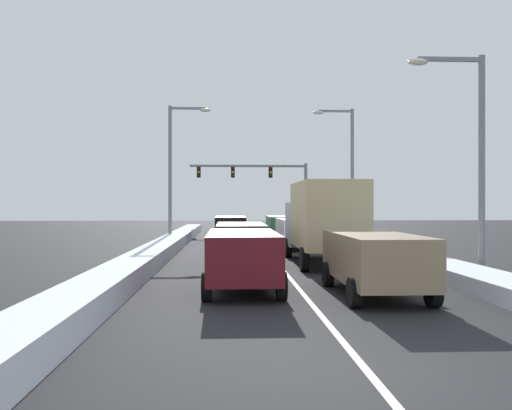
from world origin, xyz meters
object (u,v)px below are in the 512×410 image
suv_black_center_lane_fourth (230,227)px  street_lamp_left_mid (176,162)px  traffic_light_gantry (265,180)px  suv_charcoal_center_lane_second (241,240)px  box_truck_right_lane_second (323,218)px  sedan_red_center_lane_third (233,237)px  street_lamp_right_mid (347,163)px  suv_tan_right_lane_nearest (375,258)px  suv_white_right_lane_third (297,231)px  street_lamp_right_near (471,143)px  suv_maroon_center_lane_nearest (243,255)px  suv_green_right_lane_fourth (282,226)px

suv_black_center_lane_fourth → street_lamp_left_mid: size_ratio=0.57×
traffic_light_gantry → suv_charcoal_center_lane_second: bearing=-96.0°
box_truck_right_lane_second → sedan_red_center_lane_third: box_truck_right_lane_second is taller
box_truck_right_lane_second → suv_black_center_lane_fourth: (-3.78, 13.55, -0.88)m
suv_black_center_lane_fourth → street_lamp_left_mid: (-3.44, -1.68, 4.13)m
traffic_light_gantry → street_lamp_right_mid: street_lamp_right_mid is taller
suv_tan_right_lane_nearest → suv_white_right_lane_third: size_ratio=1.00×
suv_charcoal_center_lane_second → sedan_red_center_lane_third: suv_charcoal_center_lane_second is taller
box_truck_right_lane_second → street_lamp_right_near: 6.56m
suv_maroon_center_lane_nearest → box_truck_right_lane_second: bearing=62.1°
suv_white_right_lane_third → sedan_red_center_lane_third: (-3.56, -1.37, -0.25)m
street_lamp_right_mid → suv_tan_right_lane_nearest: bearing=-100.4°
sedan_red_center_lane_third → traffic_light_gantry: 20.62m
street_lamp_right_near → street_lamp_left_mid: 19.78m
suv_charcoal_center_lane_second → street_lamp_right_near: size_ratio=0.65×
street_lamp_right_near → traffic_light_gantry: bearing=99.1°
suv_green_right_lane_fourth → street_lamp_left_mid: street_lamp_left_mid is taller
suv_white_right_lane_third → suv_black_center_lane_fourth: size_ratio=1.00×
box_truck_right_lane_second → suv_green_right_lane_fourth: bearing=90.8°
box_truck_right_lane_second → street_lamp_right_mid: size_ratio=0.84×
suv_green_right_lane_fourth → street_lamp_left_mid: size_ratio=0.57×
suv_green_right_lane_fourth → suv_tan_right_lane_nearest: bearing=-89.3°
suv_tan_right_lane_nearest → traffic_light_gantry: 34.27m
sedan_red_center_lane_third → street_lamp_right_near: (7.95, -10.61, 3.78)m
traffic_light_gantry → street_lamp_right_near: 31.01m
suv_white_right_lane_third → traffic_light_gantry: size_ratio=0.46×
traffic_light_gantry → street_lamp_left_mid: street_lamp_left_mid is taller
box_truck_right_lane_second → sedan_red_center_lane_third: size_ratio=1.60×
suv_charcoal_center_lane_second → suv_black_center_lane_fourth: same height
suv_maroon_center_lane_nearest → street_lamp_left_mid: 19.28m
street_lamp_right_near → street_lamp_right_mid: (-0.60, 16.34, 0.58)m
suv_white_right_lane_third → suv_maroon_center_lane_nearest: same height
suv_black_center_lane_fourth → street_lamp_left_mid: street_lamp_left_mid is taller
suv_charcoal_center_lane_second → traffic_light_gantry: bearing=84.0°
suv_maroon_center_lane_nearest → traffic_light_gantry: (2.83, 32.99, 3.71)m
suv_white_right_lane_third → suv_black_center_lane_fourth: 6.86m
suv_green_right_lane_fourth → suv_black_center_lane_fourth: size_ratio=1.00×
suv_white_right_lane_third → traffic_light_gantry: 19.02m
suv_tan_right_lane_nearest → sedan_red_center_lane_third: suv_tan_right_lane_nearest is taller
suv_tan_right_lane_nearest → suv_green_right_lane_fourth: (-0.26, 22.45, 0.00)m
suv_tan_right_lane_nearest → suv_charcoal_center_lane_second: (-3.44, 7.93, 0.00)m
street_lamp_left_mid → street_lamp_right_mid: bearing=1.3°
suv_green_right_lane_fourth → street_lamp_left_mid: 8.64m
street_lamp_right_mid → suv_maroon_center_lane_nearest: bearing=-110.9°
box_truck_right_lane_second → suv_maroon_center_lane_nearest: (-3.49, -6.59, -0.88)m
suv_white_right_lane_third → street_lamp_right_mid: (3.78, 4.36, 4.10)m
street_lamp_right_near → street_lamp_left_mid: street_lamp_left_mid is taller
suv_charcoal_center_lane_second → street_lamp_right_mid: size_ratio=0.57×
suv_green_right_lane_fourth → street_lamp_right_near: 19.84m
suv_tan_right_lane_nearest → suv_maroon_center_lane_nearest: 3.69m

